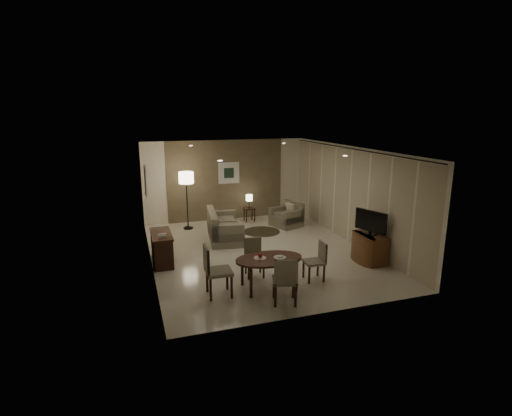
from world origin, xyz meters
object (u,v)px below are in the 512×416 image
object	(u,v)px
tv_cabinet	(370,248)
floor_lamp	(187,201)
chair_left	(219,271)
dining_table	(269,273)
sofa	(225,225)
chair_right	(314,261)
chair_far	(255,258)
side_table	(249,214)
chair_near	(285,279)
console_desk	(162,248)
armchair	(286,215)

from	to	relation	value
tv_cabinet	floor_lamp	distance (m)	5.74
chair_left	dining_table	bearing A→B (deg)	-88.32
sofa	chair_right	bearing A→B (deg)	-153.87
chair_right	dining_table	bearing A→B (deg)	-81.18
chair_far	side_table	world-z (taller)	chair_far
chair_right	chair_near	bearing A→B (deg)	-48.03
dining_table	chair_right	world-z (taller)	chair_right
dining_table	chair_right	xyz separation A→B (m)	(1.08, 0.10, 0.10)
dining_table	chair_right	size ratio (longest dim) A/B	1.66
chair_far	chair_left	size ratio (longest dim) A/B	0.81
console_desk	floor_lamp	size ratio (longest dim) A/B	0.66
chair_near	chair_left	distance (m)	1.34
armchair	chair_near	bearing A→B (deg)	-42.08
chair_left	chair_right	world-z (taller)	chair_left
dining_table	chair_right	bearing A→B (deg)	5.04
tv_cabinet	armchair	world-z (taller)	armchair
console_desk	chair_far	world-z (taller)	chair_far
tv_cabinet	floor_lamp	xyz separation A→B (m)	(-3.84, 4.23, 0.55)
armchair	chair_far	bearing A→B (deg)	-51.64
console_desk	side_table	distance (m)	4.34
chair_near	chair_left	bearing A→B (deg)	-14.97
sofa	side_table	world-z (taller)	sofa
dining_table	sofa	bearing A→B (deg)	91.54
chair_near	armchair	world-z (taller)	chair_near
tv_cabinet	side_table	world-z (taller)	tv_cabinet
side_table	chair_left	bearing A→B (deg)	-113.38
chair_near	sofa	world-z (taller)	chair_near
chair_near	chair_left	world-z (taller)	chair_left
tv_cabinet	sofa	size ratio (longest dim) A/B	0.51
dining_table	armchair	world-z (taller)	armchair
console_desk	armchair	world-z (taller)	armchair
console_desk	armchair	bearing A→B (deg)	26.17
tv_cabinet	chair_left	xyz separation A→B (m)	(-3.96, -0.68, 0.17)
tv_cabinet	console_desk	bearing A→B (deg)	162.95
chair_near	sofa	xyz separation A→B (m)	(-0.16, 4.22, -0.06)
sofa	chair_left	bearing A→B (deg)	171.64
chair_right	side_table	distance (m)	5.07
chair_right	armchair	world-z (taller)	chair_right
dining_table	chair_near	world-z (taller)	chair_near
chair_near	chair_right	xyz separation A→B (m)	(1.01, 0.80, -0.05)
sofa	console_desk	bearing A→B (deg)	132.27
tv_cabinet	armchair	bearing A→B (deg)	102.44
chair_near	chair_right	bearing A→B (deg)	-124.98
chair_near	armchair	bearing A→B (deg)	-95.83
console_desk	tv_cabinet	distance (m)	5.11
chair_far	side_table	bearing A→B (deg)	80.27
console_desk	chair_left	size ratio (longest dim) A/B	1.14
chair_right	chair_left	bearing A→B (deg)	-83.75
sofa	floor_lamp	size ratio (longest dim) A/B	0.98
dining_table	floor_lamp	xyz separation A→B (m)	(-0.95, 4.91, 0.57)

